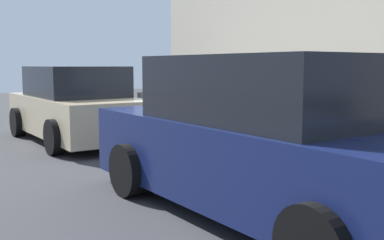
{
  "coord_description": "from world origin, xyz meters",
  "views": [
    {
      "loc": [
        -7.82,
        5.13,
        1.58
      ],
      "look_at": [
        -0.43,
        0.19,
        0.52
      ],
      "focal_mm": 43.52,
      "sensor_mm": 36.0,
      "label": 1
    }
  ],
  "objects_px": {
    "suitcase_olive_0": "(345,137)",
    "suitcase_silver_3": "(275,128)",
    "suitcase_navy_8": "(193,115)",
    "fire_hydrant": "(155,105)",
    "bollard_post": "(140,106)",
    "suitcase_navy_1": "(315,132)",
    "parked_car_navy_0": "(269,141)",
    "parked_car_beige_1": "(76,106)",
    "suitcase_olive_7": "(209,119)",
    "suitcase_red_2": "(298,133)",
    "suitcase_black_5": "(233,121)",
    "suitcase_silver_10": "(166,112)",
    "suitcase_maroon_6": "(222,117)",
    "suitcase_teal_4": "(256,126)",
    "suitcase_red_9": "(179,112)"
  },
  "relations": [
    {
      "from": "suitcase_olive_0",
      "to": "suitcase_maroon_6",
      "type": "height_order",
      "value": "suitcase_maroon_6"
    },
    {
      "from": "suitcase_olive_0",
      "to": "suitcase_navy_8",
      "type": "bearing_deg",
      "value": 0.63
    },
    {
      "from": "fire_hydrant",
      "to": "bollard_post",
      "type": "bearing_deg",
      "value": 16.18
    },
    {
      "from": "suitcase_maroon_6",
      "to": "suitcase_navy_8",
      "type": "height_order",
      "value": "suitcase_maroon_6"
    },
    {
      "from": "suitcase_navy_8",
      "to": "suitcase_olive_0",
      "type": "bearing_deg",
      "value": -179.37
    },
    {
      "from": "suitcase_olive_7",
      "to": "bollard_post",
      "type": "height_order",
      "value": "suitcase_olive_7"
    },
    {
      "from": "suitcase_red_2",
      "to": "suitcase_maroon_6",
      "type": "xyz_separation_m",
      "value": [
        2.13,
        0.03,
        0.09
      ]
    },
    {
      "from": "suitcase_navy_8",
      "to": "suitcase_black_5",
      "type": "bearing_deg",
      "value": 176.68
    },
    {
      "from": "suitcase_teal_4",
      "to": "bollard_post",
      "type": "xyz_separation_m",
      "value": [
        4.37,
        0.23,
        0.08
      ]
    },
    {
      "from": "suitcase_olive_7",
      "to": "bollard_post",
      "type": "bearing_deg",
      "value": 4.37
    },
    {
      "from": "suitcase_teal_4",
      "to": "suitcase_olive_7",
      "type": "distance_m",
      "value": 1.54
    },
    {
      "from": "suitcase_navy_8",
      "to": "parked_car_beige_1",
      "type": "relative_size",
      "value": 0.19
    },
    {
      "from": "suitcase_red_2",
      "to": "suitcase_black_5",
      "type": "bearing_deg",
      "value": 4.58
    },
    {
      "from": "suitcase_silver_10",
      "to": "parked_car_beige_1",
      "type": "height_order",
      "value": "parked_car_beige_1"
    },
    {
      "from": "suitcase_silver_3",
      "to": "suitcase_red_9",
      "type": "distance_m",
      "value": 3.21
    },
    {
      "from": "suitcase_black_5",
      "to": "bollard_post",
      "type": "distance_m",
      "value": 3.84
    },
    {
      "from": "suitcase_red_9",
      "to": "fire_hydrant",
      "type": "relative_size",
      "value": 0.93
    },
    {
      "from": "suitcase_navy_8",
      "to": "bollard_post",
      "type": "distance_m",
      "value": 2.27
    },
    {
      "from": "suitcase_red_2",
      "to": "bollard_post",
      "type": "xyz_separation_m",
      "value": [
        5.46,
        0.22,
        0.09
      ]
    },
    {
      "from": "parked_car_beige_1",
      "to": "suitcase_olive_0",
      "type": "bearing_deg",
      "value": -150.96
    },
    {
      "from": "suitcase_silver_10",
      "to": "parked_car_beige_1",
      "type": "bearing_deg",
      "value": 101.55
    },
    {
      "from": "suitcase_olive_0",
      "to": "suitcase_silver_3",
      "type": "height_order",
      "value": "suitcase_olive_0"
    },
    {
      "from": "parked_car_navy_0",
      "to": "parked_car_beige_1",
      "type": "distance_m",
      "value": 5.8
    },
    {
      "from": "suitcase_silver_3",
      "to": "suitcase_navy_1",
      "type": "bearing_deg",
      "value": 173.25
    },
    {
      "from": "suitcase_navy_8",
      "to": "suitcase_silver_10",
      "type": "xyz_separation_m",
      "value": [
        1.04,
        0.09,
        -0.01
      ]
    },
    {
      "from": "parked_car_navy_0",
      "to": "suitcase_olive_7",
      "type": "bearing_deg",
      "value": -29.03
    },
    {
      "from": "suitcase_silver_3",
      "to": "parked_car_beige_1",
      "type": "distance_m",
      "value": 4.13
    },
    {
      "from": "suitcase_olive_0",
      "to": "suitcase_maroon_6",
      "type": "bearing_deg",
      "value": 0.69
    },
    {
      "from": "suitcase_navy_1",
      "to": "bollard_post",
      "type": "relative_size",
      "value": 1.06
    },
    {
      "from": "fire_hydrant",
      "to": "parked_car_navy_0",
      "type": "distance_m",
      "value": 7.46
    },
    {
      "from": "suitcase_silver_3",
      "to": "suitcase_maroon_6",
      "type": "distance_m",
      "value": 1.59
    },
    {
      "from": "suitcase_red_9",
      "to": "parked_car_beige_1",
      "type": "height_order",
      "value": "parked_car_beige_1"
    },
    {
      "from": "bollard_post",
      "to": "suitcase_olive_0",
      "type": "bearing_deg",
      "value": -177.98
    },
    {
      "from": "suitcase_olive_7",
      "to": "suitcase_navy_8",
      "type": "xyz_separation_m",
      "value": [
        0.57,
        0.04,
        0.04
      ]
    },
    {
      "from": "suitcase_teal_4",
      "to": "parked_car_beige_1",
      "type": "height_order",
      "value": "parked_car_beige_1"
    },
    {
      "from": "fire_hydrant",
      "to": "bollard_post",
      "type": "xyz_separation_m",
      "value": [
        0.52,
        0.15,
        -0.03
      ]
    },
    {
      "from": "suitcase_red_2",
      "to": "suitcase_olive_7",
      "type": "bearing_deg",
      "value": 0.07
    },
    {
      "from": "suitcase_olive_7",
      "to": "suitcase_red_9",
      "type": "distance_m",
      "value": 1.12
    },
    {
      "from": "suitcase_silver_3",
      "to": "suitcase_navy_8",
      "type": "height_order",
      "value": "suitcase_silver_3"
    },
    {
      "from": "parked_car_beige_1",
      "to": "suitcase_red_2",
      "type": "bearing_deg",
      "value": -145.04
    },
    {
      "from": "suitcase_silver_10",
      "to": "bollard_post",
      "type": "bearing_deg",
      "value": 4.21
    },
    {
      "from": "suitcase_red_2",
      "to": "suitcase_navy_8",
      "type": "bearing_deg",
      "value": 0.69
    },
    {
      "from": "suitcase_silver_10",
      "to": "parked_car_navy_0",
      "type": "bearing_deg",
      "value": 158.51
    },
    {
      "from": "suitcase_navy_8",
      "to": "fire_hydrant",
      "type": "distance_m",
      "value": 1.75
    },
    {
      "from": "suitcase_silver_3",
      "to": "parked_car_navy_0",
      "type": "height_order",
      "value": "parked_car_navy_0"
    },
    {
      "from": "suitcase_silver_3",
      "to": "parked_car_navy_0",
      "type": "bearing_deg",
      "value": 135.03
    },
    {
      "from": "suitcase_black_5",
      "to": "suitcase_maroon_6",
      "type": "bearing_deg",
      "value": -11.18
    },
    {
      "from": "suitcase_navy_8",
      "to": "parked_car_beige_1",
      "type": "xyz_separation_m",
      "value": [
        0.53,
        2.57,
        0.29
      ]
    },
    {
      "from": "suitcase_navy_1",
      "to": "suitcase_silver_3",
      "type": "relative_size",
      "value": 0.91
    },
    {
      "from": "suitcase_navy_1",
      "to": "suitcase_silver_3",
      "type": "xyz_separation_m",
      "value": [
        1.04,
        -0.12,
        -0.06
      ]
    }
  ]
}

